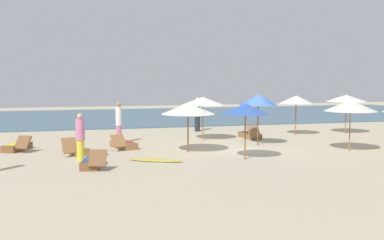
% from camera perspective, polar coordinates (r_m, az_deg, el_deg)
% --- Properties ---
extents(ground_plane, '(60.00, 60.00, 0.00)m').
position_cam_1_polar(ground_plane, '(20.38, 6.88, -3.55)').
color(ground_plane, '#BCAD8E').
extents(ocean_water, '(48.00, 16.00, 0.06)m').
position_cam_1_polar(ocean_water, '(36.62, -2.84, 0.52)').
color(ocean_water, '#3D6075').
rests_on(ocean_water, ground_plane).
extents(umbrella_1, '(1.74, 1.74, 2.32)m').
position_cam_1_polar(umbrella_1, '(21.41, 8.07, 2.45)').
color(umbrella_1, brown).
rests_on(umbrella_1, ground_plane).
extents(umbrella_2, '(2.22, 2.22, 2.05)m').
position_cam_1_polar(umbrella_2, '(19.22, -0.50, 1.40)').
color(umbrella_2, brown).
rests_on(umbrella_2, ground_plane).
extents(umbrella_3, '(1.83, 1.83, 2.11)m').
position_cam_1_polar(umbrella_3, '(25.41, 12.58, 2.45)').
color(umbrella_3, brown).
rests_on(umbrella_3, ground_plane).
extents(umbrella_4, '(2.19, 2.19, 2.13)m').
position_cam_1_polar(umbrella_4, '(26.81, 18.29, 2.54)').
color(umbrella_4, olive).
rests_on(umbrella_4, ground_plane).
extents(umbrella_5, '(1.82, 1.82, 2.13)m').
position_cam_1_polar(umbrella_5, '(17.68, 6.53, 1.36)').
color(umbrella_5, olive).
rests_on(umbrella_5, ground_plane).
extents(umbrella_6, '(2.18, 2.18, 2.15)m').
position_cam_1_polar(umbrella_6, '(20.67, 18.75, 1.66)').
color(umbrella_6, olive).
rests_on(umbrella_6, ground_plane).
extents(umbrella_7, '(2.12, 2.12, 2.14)m').
position_cam_1_polar(umbrella_7, '(22.86, 1.33, 2.34)').
color(umbrella_7, olive).
rests_on(umbrella_7, ground_plane).
extents(lounger_0, '(0.94, 1.77, 0.69)m').
position_cam_1_polar(lounger_0, '(16.60, -12.00, -5.08)').
color(lounger_0, brown).
rests_on(lounger_0, ground_plane).
extents(lounger_2, '(1.26, 1.78, 0.69)m').
position_cam_1_polar(lounger_2, '(21.16, -20.48, -3.05)').
color(lounger_2, brown).
rests_on(lounger_2, ground_plane).
extents(lounger_3, '(1.19, 1.79, 0.68)m').
position_cam_1_polar(lounger_3, '(20.64, -8.37, -2.96)').
color(lounger_3, olive).
rests_on(lounger_3, ground_plane).
extents(lounger_4, '(0.75, 1.72, 0.71)m').
position_cam_1_polar(lounger_4, '(23.81, 7.11, -1.82)').
color(lounger_4, olive).
rests_on(lounger_4, ground_plane).
extents(lounger_5, '(1.12, 1.74, 0.74)m').
position_cam_1_polar(lounger_5, '(19.60, -14.04, -3.51)').
color(lounger_5, olive).
rests_on(lounger_5, ground_plane).
extents(person_1, '(0.48, 0.48, 1.93)m').
position_cam_1_polar(person_1, '(26.57, 0.66, 0.71)').
color(person_1, '#26262D').
rests_on(person_1, ground_plane).
extents(person_2, '(0.44, 0.44, 1.77)m').
position_cam_1_polar(person_2, '(17.98, -13.46, -1.99)').
color(person_2, yellow).
rests_on(person_2, ground_plane).
extents(person_3, '(0.38, 0.38, 1.95)m').
position_cam_1_polar(person_3, '(22.15, -8.92, -0.19)').
color(person_3, '#D17299').
rests_on(person_3, ground_plane).
extents(surfboard, '(2.04, 1.38, 0.07)m').
position_cam_1_polar(surfboard, '(17.49, -4.41, -4.91)').
color(surfboard, gold).
rests_on(surfboard, ground_plane).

